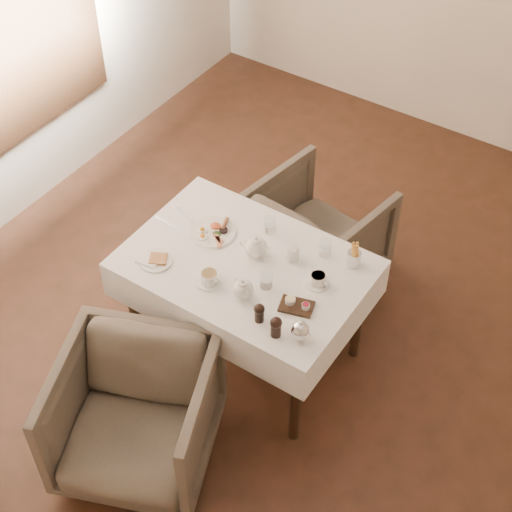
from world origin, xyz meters
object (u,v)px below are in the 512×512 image
object	(u,v)px
table	(246,278)
armchair_far	(316,234)
breakfast_plate	(213,231)
teapot_centre	(256,246)
armchair_near	(135,416)

from	to	relation	value
table	armchair_far	bearing A→B (deg)	90.19
breakfast_plate	teapot_centre	distance (m)	0.30
breakfast_plate	teapot_centre	xyz separation A→B (m)	(0.29, -0.01, 0.06)
armchair_near	teapot_centre	world-z (taller)	teapot_centre
armchair_far	teapot_centre	world-z (taller)	teapot_centre
table	armchair_far	world-z (taller)	table
breakfast_plate	armchair_near	bearing A→B (deg)	-71.13
table	breakfast_plate	xyz separation A→B (m)	(-0.28, 0.10, 0.13)
armchair_near	armchair_far	bearing A→B (deg)	65.70
armchair_far	teapot_centre	distance (m)	0.85
armchair_far	teapot_centre	bearing A→B (deg)	100.56
armchair_far	table	bearing A→B (deg)	99.53
teapot_centre	armchair_far	bearing A→B (deg)	74.58
table	armchair_near	size ratio (longest dim) A/B	1.64
breakfast_plate	teapot_centre	world-z (taller)	teapot_centre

